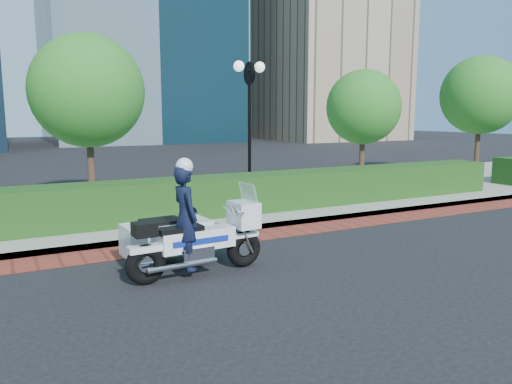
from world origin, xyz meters
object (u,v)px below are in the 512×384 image
lamppost (249,109)px  police_motorcycle (183,232)px  tree_c (363,107)px  tree_d (481,95)px  tree_b (87,91)px

lamppost → police_motorcycle: lamppost is taller
tree_c → tree_d: 6.52m
lamppost → tree_c: 5.65m
tree_b → tree_d: bearing=0.0°
tree_c → tree_d: (6.50, 0.00, 0.56)m
tree_c → tree_d: size_ratio=0.83×
tree_c → police_motorcycle: 11.94m
tree_b → tree_c: (10.00, -0.00, -0.39)m
lamppost → tree_d: size_ratio=0.82×
tree_b → police_motorcycle: 7.24m
tree_b → tree_c: tree_b is taller
lamppost → tree_c: bearing=13.3°
lamppost → police_motorcycle: size_ratio=1.65×
lamppost → tree_b: size_ratio=0.86×
tree_d → police_motorcycle: 17.68m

